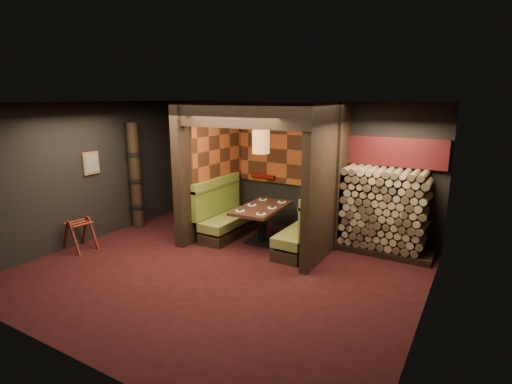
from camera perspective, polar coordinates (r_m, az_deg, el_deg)
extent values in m
cube|color=black|center=(7.05, -5.45, -11.36)|extent=(6.50, 5.50, 0.02)
cube|color=black|center=(6.40, -6.03, 12.66)|extent=(6.50, 5.50, 0.02)
cube|color=black|center=(8.91, 4.76, 3.60)|extent=(6.50, 0.02, 2.85)
cube|color=black|center=(4.73, -25.87, -6.60)|extent=(6.50, 0.02, 2.85)
cube|color=black|center=(8.87, -23.07, 2.52)|extent=(0.02, 5.50, 2.85)
cube|color=black|center=(5.41, 23.56, -3.97)|extent=(0.02, 5.50, 2.85)
cube|color=black|center=(8.67, -6.56, 3.28)|extent=(0.20, 2.20, 2.85)
cube|color=black|center=(7.46, 10.23, 1.50)|extent=(0.15, 2.10, 2.85)
cube|color=black|center=(7.00, -2.71, 10.89)|extent=(2.85, 0.18, 0.44)
cube|color=brown|center=(8.82, 4.52, 6.10)|extent=(2.40, 0.06, 1.55)
cube|color=brown|center=(8.67, -5.30, 6.16)|extent=(0.04, 1.85, 1.45)
cube|color=#5A0B06|center=(9.13, 1.03, 2.32)|extent=(0.60, 0.12, 0.07)
cube|color=black|center=(8.72, -3.71, -5.54)|extent=(0.55, 1.60, 0.22)
cube|color=brown|center=(8.64, -3.73, -3.97)|extent=(0.55, 1.60, 0.18)
cube|color=#527030|center=(8.72, -5.60, -1.18)|extent=(0.12, 1.60, 0.78)
cube|color=brown|center=(8.64, -5.65, 1.07)|extent=(0.15, 1.60, 0.06)
cube|color=black|center=(7.95, 6.47, -7.50)|extent=(0.55, 1.60, 0.22)
cube|color=brown|center=(7.86, 6.52, -5.80)|extent=(0.55, 1.60, 0.18)
cube|color=#527030|center=(7.62, 8.90, -3.42)|extent=(0.12, 1.60, 0.78)
cube|color=brown|center=(7.53, 9.00, -0.87)|extent=(0.15, 1.60, 0.06)
cube|color=black|center=(8.36, 0.83, -6.94)|extent=(0.58, 0.58, 0.06)
cylinder|color=black|center=(8.25, 0.84, -4.84)|extent=(0.20, 0.20, 0.71)
cube|color=#371E15|center=(8.14, 0.85, -2.28)|extent=(0.86, 1.49, 0.06)
cylinder|color=white|center=(7.81, -2.28, -2.69)|extent=(0.18, 0.18, 0.01)
cube|color=black|center=(7.81, -2.28, -2.58)|extent=(0.08, 0.11, 0.02)
cylinder|color=white|center=(7.60, 0.71, -3.13)|extent=(0.18, 0.18, 0.01)
cube|color=black|center=(7.60, 0.71, -3.01)|extent=(0.08, 0.11, 0.02)
cylinder|color=white|center=(8.23, -0.57, -1.84)|extent=(0.18, 0.18, 0.01)
cube|color=black|center=(8.22, -0.57, -1.73)|extent=(0.08, 0.11, 0.02)
cylinder|color=white|center=(8.03, 2.30, -2.23)|extent=(0.18, 0.18, 0.01)
cube|color=black|center=(8.03, 2.30, -2.12)|extent=(0.08, 0.11, 0.02)
cylinder|color=white|center=(8.66, 0.97, -1.07)|extent=(0.18, 0.18, 0.01)
cube|color=black|center=(8.65, 0.97, -0.97)|extent=(0.08, 0.11, 0.02)
cylinder|color=white|center=(8.47, 3.73, -1.43)|extent=(0.18, 0.18, 0.01)
cube|color=black|center=(8.47, 3.73, -1.32)|extent=(0.08, 0.11, 0.02)
cylinder|color=#9D6831|center=(7.84, 0.70, 7.18)|extent=(0.34, 0.34, 0.45)
sphere|color=#FFC672|center=(7.84, 0.70, 7.18)|extent=(0.18, 0.18, 0.18)
cylinder|color=black|center=(7.80, 0.71, 10.79)|extent=(0.02, 0.02, 0.54)
cube|color=brown|center=(8.86, -22.51, 3.84)|extent=(0.04, 0.36, 0.46)
cube|color=#3F3F3F|center=(8.84, -22.41, 3.83)|extent=(0.01, 0.27, 0.36)
cube|color=#421009|center=(8.67, -25.50, -5.69)|extent=(0.30, 0.07, 0.67)
cube|color=#421009|center=(8.41, -24.48, -6.17)|extent=(0.30, 0.07, 0.67)
cube|color=#421009|center=(8.85, -23.28, -5.10)|extent=(0.30, 0.07, 0.67)
cube|color=#421009|center=(8.59, -22.20, -5.54)|extent=(0.30, 0.07, 0.67)
cube|color=maroon|center=(8.68, -24.54, -3.83)|extent=(0.09, 0.41, 0.01)
cube|color=maroon|center=(8.55, -24.02, -4.03)|extent=(0.09, 0.41, 0.01)
cube|color=maroon|center=(8.42, -23.48, -4.24)|extent=(0.09, 0.41, 0.01)
cylinder|color=black|center=(9.43, -16.85, 2.22)|extent=(0.26, 0.26, 2.40)
cylinder|color=black|center=(9.59, -16.57, -1.88)|extent=(0.31, 0.31, 0.09)
cylinder|color=black|center=(9.45, -16.81, 1.63)|extent=(0.31, 0.31, 0.09)
cylinder|color=black|center=(9.35, -17.06, 5.23)|extent=(0.31, 0.31, 0.09)
cube|color=black|center=(8.19, 17.98, -7.85)|extent=(1.73, 0.70, 0.12)
cube|color=brown|center=(7.93, 18.40, -2.32)|extent=(1.73, 0.70, 1.52)
cube|color=maroon|center=(8.05, 19.45, 5.38)|extent=(1.83, 0.10, 0.56)
cube|color=black|center=(7.67, 11.54, 1.77)|extent=(0.08, 0.08, 2.85)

